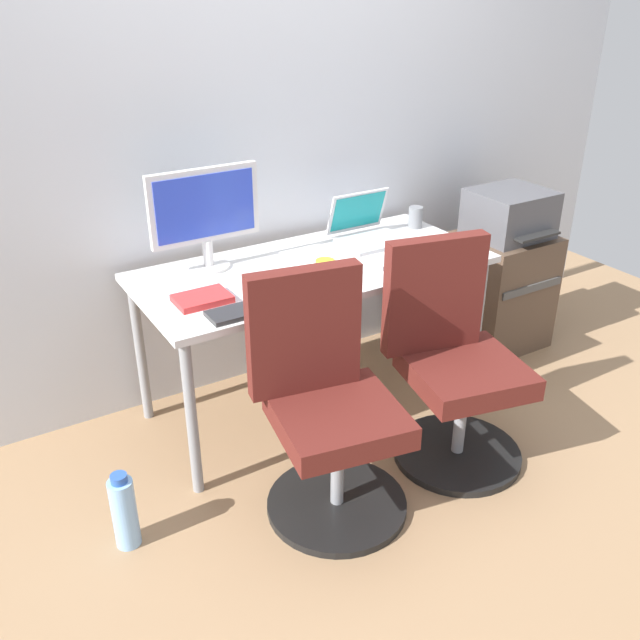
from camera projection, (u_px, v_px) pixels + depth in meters
ground_plane at (315, 402)px, 3.34m from camera, size 5.28×5.28×0.00m
back_wall at (264, 110)px, 3.08m from camera, size 4.40×0.04×2.60m
desk at (314, 278)px, 3.05m from camera, size 1.54×0.70×0.71m
office_chair_left at (326, 409)px, 2.54m from camera, size 0.54×0.54×0.94m
office_chair_right at (453, 365)px, 2.82m from camera, size 0.54×0.54×0.94m
side_cabinet at (500, 290)px, 3.75m from camera, size 0.46×0.43×0.62m
printer at (510, 214)px, 3.56m from camera, size 0.38×0.40×0.24m
water_bottle_on_floor at (124, 512)px, 2.46m from camera, size 0.09×0.09×0.31m
desktop_monitor at (205, 212)px, 2.88m from camera, size 0.48×0.18×0.43m
open_laptop at (367, 229)px, 3.27m from camera, size 0.31×0.29×0.22m
keyboard_by_monitor at (252, 309)px, 2.61m from camera, size 0.34×0.12×0.02m
keyboard_by_laptop at (423, 265)px, 2.99m from camera, size 0.34×0.12×0.02m
mouse_by_monitor at (397, 255)px, 3.07m from camera, size 0.06×0.10×0.03m
mouse_by_laptop at (317, 292)px, 2.73m from camera, size 0.06×0.10×0.03m
coffee_mug at (325, 271)px, 2.84m from camera, size 0.08×0.08×0.09m
pen_cup at (415, 217)px, 3.43m from camera, size 0.07×0.07×0.10m
notebook at (202, 299)px, 2.68m from camera, size 0.21×0.15×0.03m
paper_pile at (316, 259)px, 3.06m from camera, size 0.21×0.30×0.01m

